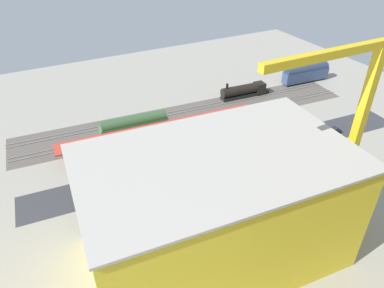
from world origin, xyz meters
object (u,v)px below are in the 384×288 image
Objects in this scene: freight_coach_far at (135,126)px; parked_car_2 at (294,144)px; box_truck_1 at (236,164)px; parked_car_6 at (200,174)px; street_tree_1 at (213,133)px; platform_canopy_near at (162,128)px; parked_car_4 at (250,159)px; street_tree_2 at (102,159)px; street_tree_0 at (272,116)px; parked_car_0 at (332,131)px; locomotive at (245,91)px; tower_crane at (350,124)px; street_tree_4 at (175,141)px; construction_building at (216,209)px; traffic_light at (145,180)px; parked_car_3 at (269,151)px; parked_car_1 at (312,138)px; street_tree_5 at (261,116)px; parked_car_5 at (224,165)px; box_truck_0 at (219,174)px; passenger_coach at (306,73)px.

freight_coach_far is 4.14× the size of parked_car_2.
parked_car_2 is 18.07m from box_truck_1.
street_tree_1 is at bearing -133.24° from parked_car_6.
platform_canopy_near is 10.49× the size of parked_car_4.
street_tree_0 is at bearing -179.84° from street_tree_2.
locomotive is at bearing -75.67° from parked_car_0.
parked_car_0 is (-40.35, 16.94, -3.27)m from platform_canopy_near.
tower_crane reaches higher than box_truck_1.
street_tree_4 reaches higher than box_truck_1.
parked_car_6 is 22.25m from construction_building.
parked_car_6 is 0.76× the size of traffic_light.
parked_car_3 reaches higher than parked_car_6.
tower_crane reaches higher than parked_car_1.
street_tree_5 is at bearing -40.09° from parked_car_1.
construction_building is 31.98m from street_tree_1.
street_tree_0 is at bearing -166.19° from traffic_light.
traffic_light is (38.54, 9.47, 0.07)m from street_tree_0.
street_tree_0 is (-7.20, -8.62, 3.45)m from parked_car_3.
construction_building is (26.27, 19.08, 8.96)m from parked_car_3.
locomotive is 31.42m from parked_car_3.
parked_car_2 is 20.43m from street_tree_1.
parked_car_1 is 0.99× the size of parked_car_3.
parked_car_4 is at bearing 0.47° from parked_car_2.
parked_car_6 is 0.63× the size of street_tree_4.
freight_coach_far reaches higher than parked_car_5.
street_tree_2 is (11.76, 13.69, 2.34)m from freight_coach_far.
traffic_light reaches higher than parked_car_4.
box_truck_0 is at bearing 103.10° from platform_canopy_near.
parked_car_3 is at bearing -0.85° from parked_car_1.
freight_coach_far is 2.30× the size of street_tree_5.
parked_car_2 is 0.55× the size of street_tree_4.
box_truck_1 is at bearing 52.55° from locomotive.
box_truck_0 is 24.63m from street_tree_2.
box_truck_0 reaches higher than parked_car_6.
street_tree_5 reaches higher than parked_car_2.
parked_car_6 is (-1.48, 16.92, -3.32)m from platform_canopy_near.
parked_car_1 is at bearing 149.95° from freight_coach_far.
street_tree_1 is 0.85× the size of street_tree_2.
parked_car_6 is 27.55m from street_tree_0.
street_tree_2 is (44.73, -8.70, 4.69)m from parked_car_2.
street_tree_0 is at bearing -129.85° from parked_car_3.
freight_coach_far reaches higher than parked_car_0.
box_truck_0 is at bearing 26.58° from street_tree_0.
parked_car_2 reaches higher than parked_car_4.
parked_car_0 is 0.60× the size of street_tree_2.
parked_car_6 is at bearing 0.03° from parked_car_1.
locomotive is at bearing -122.63° from parked_car_4.
street_tree_4 reaches higher than box_truck_0.
locomotive is 0.41× the size of construction_building.
passenger_coach is 1.92× the size of box_truck_0.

